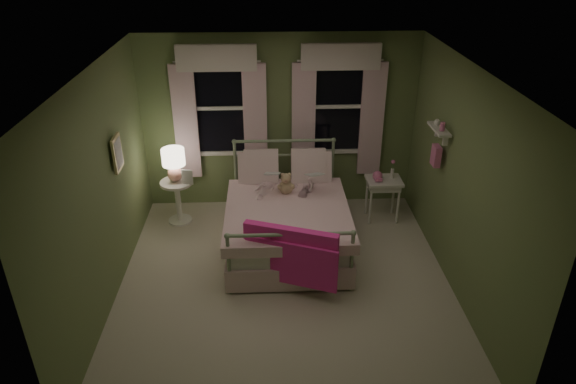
{
  "coord_description": "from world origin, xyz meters",
  "views": [
    {
      "loc": [
        -0.19,
        -5.04,
        3.89
      ],
      "look_at": [
        0.06,
        0.48,
        1.0
      ],
      "focal_mm": 32.0,
      "sensor_mm": 36.0,
      "label": 1
    }
  ],
  "objects_px": {
    "bed": "(287,221)",
    "nightstand_left": "(178,196)",
    "child_left": "(265,170)",
    "teddy_bear": "(286,185)",
    "table_lamp": "(174,162)",
    "nightstand_right": "(384,186)",
    "child_right": "(306,173)"
  },
  "relations": [
    {
      "from": "bed",
      "to": "nightstand_left",
      "type": "distance_m",
      "value": 1.7
    },
    {
      "from": "bed",
      "to": "nightstand_left",
      "type": "xyz_separation_m",
      "value": [
        -1.55,
        0.71,
        0.03
      ]
    },
    {
      "from": "nightstand_left",
      "to": "table_lamp",
      "type": "xyz_separation_m",
      "value": [
        0.0,
        0.0,
        0.54
      ]
    },
    {
      "from": "child_left",
      "to": "teddy_bear",
      "type": "height_order",
      "value": "child_left"
    },
    {
      "from": "child_left",
      "to": "table_lamp",
      "type": "height_order",
      "value": "child_left"
    },
    {
      "from": "bed",
      "to": "table_lamp",
      "type": "xyz_separation_m",
      "value": [
        -1.55,
        0.71,
        0.57
      ]
    },
    {
      "from": "child_left",
      "to": "nightstand_left",
      "type": "xyz_separation_m",
      "value": [
        -1.27,
        0.29,
        -0.52
      ]
    },
    {
      "from": "bed",
      "to": "teddy_bear",
      "type": "relative_size",
      "value": 6.41
    },
    {
      "from": "nightstand_left",
      "to": "table_lamp",
      "type": "distance_m",
      "value": 0.54
    },
    {
      "from": "child_right",
      "to": "teddy_bear",
      "type": "xyz_separation_m",
      "value": [
        -0.28,
        -0.16,
        -0.1
      ]
    },
    {
      "from": "bed",
      "to": "nightstand_right",
      "type": "distance_m",
      "value": 1.57
    },
    {
      "from": "nightstand_right",
      "to": "child_left",
      "type": "bearing_deg",
      "value": -172.39
    },
    {
      "from": "bed",
      "to": "table_lamp",
      "type": "relative_size",
      "value": 4.2
    },
    {
      "from": "teddy_bear",
      "to": "child_left",
      "type": "bearing_deg",
      "value": 150.5
    },
    {
      "from": "nightstand_left",
      "to": "table_lamp",
      "type": "relative_size",
      "value": 1.34
    },
    {
      "from": "child_left",
      "to": "nightstand_left",
      "type": "distance_m",
      "value": 1.4
    },
    {
      "from": "table_lamp",
      "to": "nightstand_right",
      "type": "bearing_deg",
      "value": -1.2
    },
    {
      "from": "teddy_bear",
      "to": "table_lamp",
      "type": "bearing_deg",
      "value": 163.83
    },
    {
      "from": "child_right",
      "to": "nightstand_left",
      "type": "xyz_separation_m",
      "value": [
        -1.83,
        0.29,
        -0.47
      ]
    },
    {
      "from": "child_right",
      "to": "teddy_bear",
      "type": "bearing_deg",
      "value": 46.29
    },
    {
      "from": "child_left",
      "to": "nightstand_left",
      "type": "height_order",
      "value": "child_left"
    },
    {
      "from": "child_right",
      "to": "nightstand_left",
      "type": "height_order",
      "value": "child_right"
    },
    {
      "from": "teddy_bear",
      "to": "nightstand_left",
      "type": "relative_size",
      "value": 0.49
    },
    {
      "from": "bed",
      "to": "table_lamp",
      "type": "height_order",
      "value": "bed"
    },
    {
      "from": "table_lamp",
      "to": "nightstand_right",
      "type": "xyz_separation_m",
      "value": [
        2.97,
        -0.06,
        -0.4
      ]
    },
    {
      "from": "child_left",
      "to": "bed",
      "type": "bearing_deg",
      "value": 139.98
    },
    {
      "from": "nightstand_right",
      "to": "teddy_bear",
      "type": "bearing_deg",
      "value": -164.82
    },
    {
      "from": "bed",
      "to": "teddy_bear",
      "type": "height_order",
      "value": "bed"
    },
    {
      "from": "bed",
      "to": "child_left",
      "type": "height_order",
      "value": "child_left"
    },
    {
      "from": "child_right",
      "to": "table_lamp",
      "type": "bearing_deg",
      "value": 7.77
    },
    {
      "from": "nightstand_left",
      "to": "child_left",
      "type": "bearing_deg",
      "value": -12.89
    },
    {
      "from": "child_right",
      "to": "nightstand_right",
      "type": "xyz_separation_m",
      "value": [
        1.14,
        0.23,
        -0.34
      ]
    }
  ]
}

